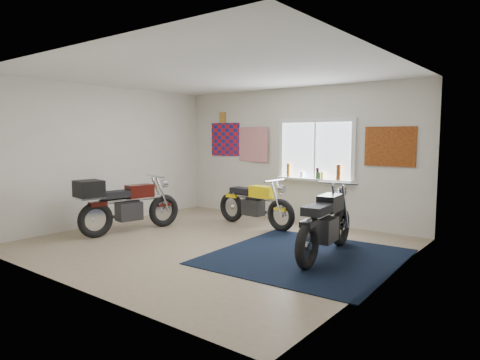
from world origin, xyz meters
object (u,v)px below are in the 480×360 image
Objects in this scene: maroon_tourer at (123,204)px; yellow_triumph at (255,205)px; navy_rug at (305,257)px; black_chrome_bike at (325,225)px.

yellow_triumph is at bearing -27.77° from maroon_tourer.
black_chrome_bike is (0.20, 0.20, 0.45)m from navy_rug.
maroon_tourer is (-1.51, -1.92, 0.11)m from yellow_triumph.
black_chrome_bike is at bearing -65.94° from maroon_tourer.
navy_rug is 2.25m from yellow_triumph.
yellow_triumph is 2.45m from maroon_tourer.
yellow_triumph is (-1.82, 1.26, 0.41)m from navy_rug.
navy_rug is 1.31× the size of maroon_tourer.
yellow_triumph is at bearing 55.48° from black_chrome_bike.
navy_rug is at bearing -68.48° from maroon_tourer.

